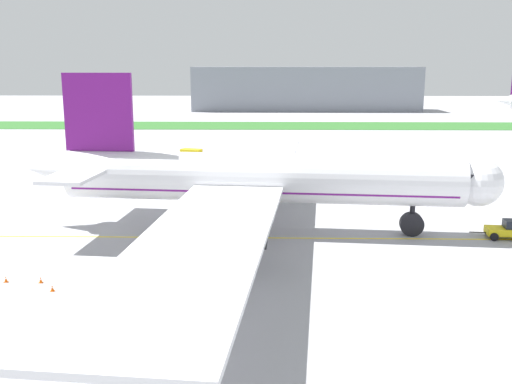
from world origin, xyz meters
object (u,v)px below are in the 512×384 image
(pushback_tug, at_px, (506,230))
(service_truck_fuel_bowser, at_px, (185,173))
(traffic_cone_starboard_wing, at_px, (41,280))
(airliner_foreground, at_px, (254,179))
(ground_crew_wingwalker_port, at_px, (215,223))
(traffic_cone_near_nose, at_px, (52,288))
(traffic_cone_port_wing, at_px, (6,279))
(service_truck_baggage_loader, at_px, (194,156))
(ground_crew_marshaller_front, at_px, (151,286))

(pushback_tug, height_order, service_truck_fuel_bowser, service_truck_fuel_bowser)
(pushback_tug, relative_size, traffic_cone_starboard_wing, 10.05)
(airliner_foreground, relative_size, pushback_tug, 14.99)
(ground_crew_wingwalker_port, xyz_separation_m, service_truck_fuel_bowser, (-7.33, 27.99, 0.71))
(airliner_foreground, distance_m, traffic_cone_starboard_wing, 26.02)
(traffic_cone_near_nose, relative_size, traffic_cone_port_wing, 1.00)
(traffic_cone_starboard_wing, bearing_deg, service_truck_baggage_loader, 85.06)
(airliner_foreground, distance_m, traffic_cone_port_wing, 28.31)
(pushback_tug, relative_size, ground_crew_marshaller_front, 3.68)
(airliner_foreground, xyz_separation_m, pushback_tug, (28.09, -2.59, -5.17))
(service_truck_baggage_loader, bearing_deg, traffic_cone_port_wing, -97.73)
(service_truck_fuel_bowser, bearing_deg, pushback_tug, -37.01)
(traffic_cone_starboard_wing, relative_size, service_truck_fuel_bowser, 0.10)
(ground_crew_wingwalker_port, bearing_deg, service_truck_fuel_bowser, 104.67)
(pushback_tug, xyz_separation_m, service_truck_fuel_bowser, (-40.00, 30.15, 0.68))
(ground_crew_wingwalker_port, bearing_deg, traffic_cone_near_nose, -123.25)
(airliner_foreground, relative_size, ground_crew_wingwalker_port, 56.32)
(airliner_foreground, relative_size, traffic_cone_port_wing, 150.58)
(traffic_cone_port_wing, bearing_deg, airliner_foreground, 38.21)
(ground_crew_marshaller_front, height_order, service_truck_baggage_loader, service_truck_baggage_loader)
(ground_crew_marshaller_front, xyz_separation_m, service_truck_baggage_loader, (-4.85, 67.51, 0.55))
(traffic_cone_starboard_wing, relative_size, service_truck_baggage_loader, 0.10)
(pushback_tug, bearing_deg, service_truck_baggage_loader, 129.46)
(airliner_foreground, height_order, service_truck_fuel_bowser, airliner_foreground)
(ground_crew_marshaller_front, height_order, traffic_cone_near_nose, ground_crew_marshaller_front)
(ground_crew_wingwalker_port, bearing_deg, traffic_cone_starboard_wing, -129.86)
(ground_crew_wingwalker_port, height_order, service_truck_fuel_bowser, service_truck_fuel_bowser)
(traffic_cone_starboard_wing, distance_m, service_truck_fuel_bowser, 45.31)
(traffic_cone_starboard_wing, bearing_deg, pushback_tug, 17.41)
(pushback_tug, xyz_separation_m, traffic_cone_port_wing, (-49.85, -14.54, -0.69))
(traffic_cone_port_wing, distance_m, service_truck_fuel_bowser, 45.79)
(ground_crew_marshaller_front, bearing_deg, ground_crew_wingwalker_port, 79.70)
(ground_crew_marshaller_front, bearing_deg, pushback_tug, 25.86)
(airliner_foreground, relative_size, traffic_cone_near_nose, 150.58)
(traffic_cone_near_nose, distance_m, service_truck_fuel_bowser, 47.00)
(ground_crew_marshaller_front, height_order, traffic_cone_port_wing, ground_crew_marshaller_front)
(ground_crew_marshaller_front, bearing_deg, traffic_cone_near_nose, 173.43)
(traffic_cone_near_nose, xyz_separation_m, traffic_cone_starboard_wing, (-1.74, 1.93, 0.00))
(traffic_cone_port_wing, relative_size, service_truck_fuel_bowser, 0.10)
(traffic_cone_near_nose, relative_size, service_truck_baggage_loader, 0.10)
(ground_crew_wingwalker_port, bearing_deg, service_truck_baggage_loader, 100.01)
(ground_crew_wingwalker_port, relative_size, traffic_cone_near_nose, 2.67)
(traffic_cone_near_nose, height_order, traffic_cone_starboard_wing, same)
(pushback_tug, relative_size, traffic_cone_port_wing, 10.05)
(pushback_tug, distance_m, traffic_cone_near_nose, 47.91)
(airliner_foreground, distance_m, service_truck_baggage_loader, 49.32)
(ground_crew_marshaller_front, height_order, traffic_cone_starboard_wing, ground_crew_marshaller_front)
(pushback_tug, distance_m, service_truck_fuel_bowser, 50.09)
(service_truck_baggage_loader, xyz_separation_m, service_truck_fuel_bowser, (1.11, -19.78, 0.14))
(traffic_cone_near_nose, bearing_deg, service_truck_baggage_loader, 86.69)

